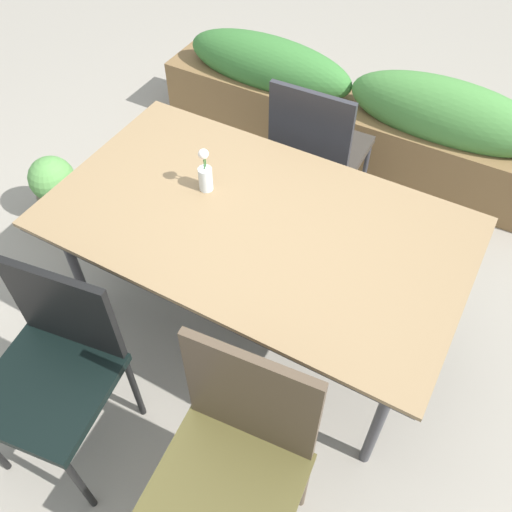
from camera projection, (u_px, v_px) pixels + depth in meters
ground_plane at (254, 304)px, 2.89m from camera, size 12.00×12.00×0.00m
dining_table at (256, 229)px, 2.28m from camera, size 1.73×1.00×0.75m
chair_near_left at (54, 363)px, 2.06m from camera, size 0.53×0.53×0.91m
chair_near_right at (235, 459)px, 1.79m from camera, size 0.52×0.52×1.00m
chair_far_side at (317, 147)px, 2.92m from camera, size 0.47×0.47×0.93m
flower_vase at (205, 171)px, 2.29m from camera, size 0.06×0.06×0.21m
planter_box at (350, 112)px, 3.44m from camera, size 2.55×0.37×0.72m
potted_plant at (56, 189)px, 3.14m from camera, size 0.26×0.26×0.43m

